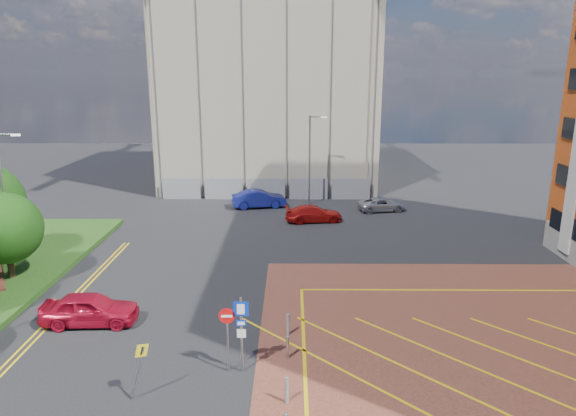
{
  "coord_description": "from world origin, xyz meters",
  "views": [
    {
      "loc": [
        2.48,
        -17.14,
        11.55
      ],
      "look_at": [
        2.29,
        4.69,
        5.81
      ],
      "focal_mm": 32.0,
      "sensor_mm": 36.0,
      "label": 1
    }
  ],
  "objects_px": {
    "car_red_left": "(90,309)",
    "tree_c": "(5,228)",
    "car_silver_back": "(382,204)",
    "car_red_back": "(314,214)",
    "lamp_left_far": "(5,195)",
    "car_blue_back": "(259,199)",
    "lamp_back": "(310,157)",
    "sign_cluster": "(236,327)",
    "warning_sign": "(139,365)"
  },
  "relations": [
    {
      "from": "sign_cluster",
      "to": "warning_sign",
      "type": "height_order",
      "value": "sign_cluster"
    },
    {
      "from": "tree_c",
      "to": "car_silver_back",
      "type": "xyz_separation_m",
      "value": [
        23.71,
        15.85,
        -2.63
      ]
    },
    {
      "from": "lamp_left_far",
      "to": "warning_sign",
      "type": "height_order",
      "value": "lamp_left_far"
    },
    {
      "from": "tree_c",
      "to": "car_blue_back",
      "type": "distance_m",
      "value": 21.51
    },
    {
      "from": "lamp_left_far",
      "to": "lamp_back",
      "type": "bearing_deg",
      "value": 40.86
    },
    {
      "from": "lamp_left_far",
      "to": "lamp_back",
      "type": "height_order",
      "value": "lamp_left_far"
    },
    {
      "from": "sign_cluster",
      "to": "lamp_back",
      "type": "bearing_deg",
      "value": 82.03
    },
    {
      "from": "lamp_back",
      "to": "tree_c",
      "type": "bearing_deg",
      "value": -134.32
    },
    {
      "from": "car_blue_back",
      "to": "car_silver_back",
      "type": "bearing_deg",
      "value": -106.92
    },
    {
      "from": "car_red_left",
      "to": "lamp_back",
      "type": "bearing_deg",
      "value": -28.63
    },
    {
      "from": "tree_c",
      "to": "car_blue_back",
      "type": "relative_size",
      "value": 1.03
    },
    {
      "from": "car_red_left",
      "to": "car_red_back",
      "type": "height_order",
      "value": "car_red_left"
    },
    {
      "from": "car_red_left",
      "to": "lamp_left_far",
      "type": "bearing_deg",
      "value": 43.6
    },
    {
      "from": "lamp_left_far",
      "to": "warning_sign",
      "type": "xyz_separation_m",
      "value": [
        11.41,
        -12.83,
        -3.23
      ]
    },
    {
      "from": "lamp_back",
      "to": "car_blue_back",
      "type": "bearing_deg",
      "value": -166.98
    },
    {
      "from": "tree_c",
      "to": "lamp_left_far",
      "type": "bearing_deg",
      "value": 114.71
    },
    {
      "from": "car_silver_back",
      "to": "warning_sign",
      "type": "bearing_deg",
      "value": 142.2
    },
    {
      "from": "lamp_left_far",
      "to": "car_red_left",
      "type": "xyz_separation_m",
      "value": [
        7.33,
        -7.0,
        -3.9
      ]
    },
    {
      "from": "car_blue_back",
      "to": "lamp_back",
      "type": "bearing_deg",
      "value": -88.06
    },
    {
      "from": "sign_cluster",
      "to": "car_red_left",
      "type": "relative_size",
      "value": 0.71
    },
    {
      "from": "car_red_left",
      "to": "sign_cluster",
      "type": "bearing_deg",
      "value": -121.24
    },
    {
      "from": "lamp_back",
      "to": "car_red_back",
      "type": "distance_m",
      "value": 6.62
    },
    {
      "from": "car_red_back",
      "to": "lamp_left_far",
      "type": "bearing_deg",
      "value": 110.81
    },
    {
      "from": "lamp_left_far",
      "to": "car_silver_back",
      "type": "relative_size",
      "value": 1.96
    },
    {
      "from": "warning_sign",
      "to": "car_silver_back",
      "type": "distance_m",
      "value": 29.79
    },
    {
      "from": "tree_c",
      "to": "sign_cluster",
      "type": "bearing_deg",
      "value": -33.16
    },
    {
      "from": "tree_c",
      "to": "car_silver_back",
      "type": "distance_m",
      "value": 28.65
    },
    {
      "from": "lamp_left_far",
      "to": "tree_c",
      "type": "bearing_deg",
      "value": -65.29
    },
    {
      "from": "warning_sign",
      "to": "car_red_left",
      "type": "distance_m",
      "value": 7.15
    },
    {
      "from": "car_red_left",
      "to": "warning_sign",
      "type": "bearing_deg",
      "value": -147.69
    },
    {
      "from": "lamp_back",
      "to": "car_red_left",
      "type": "xyz_separation_m",
      "value": [
        -11.17,
        -23.0,
        -3.6
      ]
    },
    {
      "from": "tree_c",
      "to": "car_silver_back",
      "type": "relative_size",
      "value": 1.2
    },
    {
      "from": "sign_cluster",
      "to": "car_red_back",
      "type": "height_order",
      "value": "sign_cluster"
    },
    {
      "from": "sign_cluster",
      "to": "car_silver_back",
      "type": "bearing_deg",
      "value": 68.26
    },
    {
      "from": "lamp_back",
      "to": "warning_sign",
      "type": "height_order",
      "value": "lamp_back"
    },
    {
      "from": "tree_c",
      "to": "car_red_back",
      "type": "bearing_deg",
      "value": 35.26
    },
    {
      "from": "lamp_left_far",
      "to": "car_red_back",
      "type": "height_order",
      "value": "lamp_left_far"
    },
    {
      "from": "car_red_back",
      "to": "tree_c",
      "type": "bearing_deg",
      "value": 116.62
    },
    {
      "from": "lamp_back",
      "to": "car_red_back",
      "type": "height_order",
      "value": "lamp_back"
    },
    {
      "from": "car_red_left",
      "to": "tree_c",
      "type": "bearing_deg",
      "value": 49.33
    },
    {
      "from": "car_red_left",
      "to": "car_blue_back",
      "type": "relative_size",
      "value": 0.94
    },
    {
      "from": "lamp_left_far",
      "to": "sign_cluster",
      "type": "relative_size",
      "value": 2.5
    },
    {
      "from": "warning_sign",
      "to": "car_red_left",
      "type": "xyz_separation_m",
      "value": [
        -4.09,
        5.83,
        -0.67
      ]
    },
    {
      "from": "tree_c",
      "to": "car_red_left",
      "type": "distance_m",
      "value": 8.48
    },
    {
      "from": "car_red_left",
      "to": "car_silver_back",
      "type": "relative_size",
      "value": 1.1
    },
    {
      "from": "lamp_left_far",
      "to": "lamp_back",
      "type": "distance_m",
      "value": 24.46
    },
    {
      "from": "car_blue_back",
      "to": "tree_c",
      "type": "bearing_deg",
      "value": 131.37
    },
    {
      "from": "warning_sign",
      "to": "tree_c",
      "type": "bearing_deg",
      "value": 134.09
    },
    {
      "from": "lamp_left_far",
      "to": "car_blue_back",
      "type": "relative_size",
      "value": 1.68
    },
    {
      "from": "sign_cluster",
      "to": "car_red_left",
      "type": "height_order",
      "value": "sign_cluster"
    }
  ]
}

